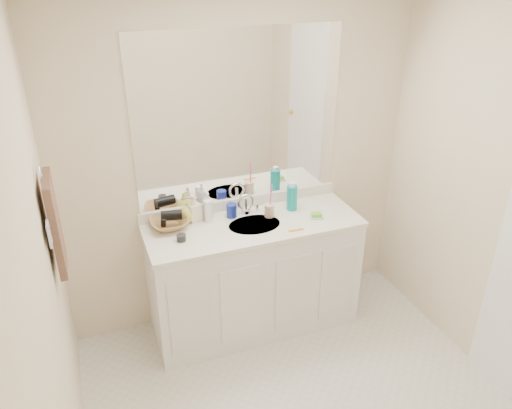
{
  "coord_description": "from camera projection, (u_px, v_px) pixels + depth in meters",
  "views": [
    {
      "loc": [
        -1.06,
        -1.84,
        2.58
      ],
      "look_at": [
        0.0,
        0.97,
        1.05
      ],
      "focal_mm": 35.0,
      "sensor_mm": 36.0,
      "label": 1
    }
  ],
  "objects": [
    {
      "name": "hand_towel",
      "position": [
        55.0,
        224.0,
        2.72
      ],
      "size": [
        0.04,
        0.32,
        0.55
      ],
      "primitive_type": "cube",
      "color": "#452F25",
      "rests_on": "towel_ring"
    },
    {
      "name": "sink_basin",
      "position": [
        254.0,
        226.0,
        3.48
      ],
      "size": [
        0.37,
        0.37,
        0.02
      ],
      "primitive_type": "cylinder",
      "color": "beige",
      "rests_on": "countertop"
    },
    {
      "name": "soap_bottle_cream",
      "position": [
        194.0,
        208.0,
        3.49
      ],
      "size": [
        0.11,
        0.11,
        0.19
      ],
      "primitive_type": "imported",
      "rotation": [
        0.0,
        0.0,
        0.32
      ],
      "color": "#F7E7C9",
      "rests_on": "countertop"
    },
    {
      "name": "ceiling",
      "position": [
        344.0,
        2.0,
        1.95
      ],
      "size": [
        2.6,
        2.6,
        0.02
      ],
      "primitive_type": "cube",
      "color": "white",
      "rests_on": "wall_back"
    },
    {
      "name": "soap_bottle_white",
      "position": [
        208.0,
        205.0,
        3.51
      ],
      "size": [
        0.08,
        0.08,
        0.2
      ],
      "primitive_type": "imported",
      "rotation": [
        0.0,
        0.0,
        -0.03
      ],
      "color": "silver",
      "rests_on": "countertop"
    },
    {
      "name": "hair_dryer",
      "position": [
        172.0,
        215.0,
        3.41
      ],
      "size": [
        0.15,
        0.1,
        0.07
      ],
      "primitive_type": "cylinder",
      "rotation": [
        0.0,
        1.57,
        -0.21
      ],
      "color": "black",
      "rests_on": "wicker_basket"
    },
    {
      "name": "switch_plate",
      "position": [
        49.0,
        234.0,
        2.53
      ],
      "size": [
        0.01,
        0.08,
        0.13
      ],
      "primitive_type": "cube",
      "color": "silver",
      "rests_on": "wall_left"
    },
    {
      "name": "soap_bottle_yellow",
      "position": [
        189.0,
        210.0,
        3.49
      ],
      "size": [
        0.17,
        0.17,
        0.16
      ],
      "primitive_type": "imported",
      "rotation": [
        0.0,
        0.0,
        0.44
      ],
      "color": "#F6FD62",
      "rests_on": "countertop"
    },
    {
      "name": "wicker_basket",
      "position": [
        169.0,
        223.0,
        3.43
      ],
      "size": [
        0.27,
        0.27,
        0.06
      ],
      "primitive_type": "imported",
      "rotation": [
        0.0,
        0.0,
        0.04
      ],
      "color": "olive",
      "rests_on": "countertop"
    },
    {
      "name": "mouthwash_bottle",
      "position": [
        292.0,
        198.0,
        3.64
      ],
      "size": [
        0.08,
        0.08,
        0.19
      ],
      "primitive_type": "cylinder",
      "rotation": [
        0.0,
        0.0,
        0.02
      ],
      "color": "#0B8E8F",
      "rests_on": "countertop"
    },
    {
      "name": "green_soap",
      "position": [
        317.0,
        214.0,
        3.56
      ],
      "size": [
        0.08,
        0.07,
        0.03
      ],
      "primitive_type": "cube",
      "rotation": [
        0.0,
        0.0,
        -0.32
      ],
      "color": "#6CCB31",
      "rests_on": "soap_dish"
    },
    {
      "name": "orange_comb",
      "position": [
        296.0,
        230.0,
        3.4
      ],
      "size": [
        0.11,
        0.03,
        0.0
      ],
      "primitive_type": "cube",
      "rotation": [
        0.0,
        0.0,
        -0.07
      ],
      "color": "orange",
      "rests_on": "countertop"
    },
    {
      "name": "faucet",
      "position": [
        246.0,
        206.0,
        3.6
      ],
      "size": [
        0.02,
        0.02,
        0.11
      ],
      "primitive_type": "cylinder",
      "color": "silver",
      "rests_on": "countertop"
    },
    {
      "name": "mirror",
      "position": [
        240.0,
        118.0,
        3.41
      ],
      "size": [
        1.48,
        0.01,
        1.2
      ],
      "primitive_type": "cube",
      "color": "white",
      "rests_on": "wall_back"
    },
    {
      "name": "dark_jar",
      "position": [
        181.0,
        238.0,
        3.27
      ],
      "size": [
        0.08,
        0.08,
        0.04
      ],
      "primitive_type": "cylinder",
      "rotation": [
        0.0,
        0.0,
        0.4
      ],
      "color": "black",
      "rests_on": "countertop"
    },
    {
      "name": "vanity_cabinet",
      "position": [
        254.0,
        277.0,
        3.7
      ],
      "size": [
        1.5,
        0.55,
        0.85
      ],
      "primitive_type": "cube",
      "color": "white",
      "rests_on": "floor"
    },
    {
      "name": "countertop",
      "position": [
        253.0,
        225.0,
        3.5
      ],
      "size": [
        1.52,
        0.57,
        0.03
      ],
      "primitive_type": "cube",
      "color": "white",
      "rests_on": "vanity_cabinet"
    },
    {
      "name": "extra_white_bottle",
      "position": [
        208.0,
        211.0,
        3.48
      ],
      "size": [
        0.06,
        0.06,
        0.16
      ],
      "primitive_type": "cylinder",
      "rotation": [
        0.0,
        0.0,
        0.35
      ],
      "color": "white",
      "rests_on": "countertop"
    },
    {
      "name": "tan_cup",
      "position": [
        269.0,
        211.0,
        3.56
      ],
      "size": [
        0.09,
        0.09,
        0.09
      ],
      "primitive_type": "cylinder",
      "rotation": [
        0.0,
        0.0,
        0.28
      ],
      "color": "#D2B094",
      "rests_on": "countertop"
    },
    {
      "name": "wall_left",
      "position": [
        47.0,
        320.0,
        2.08
      ],
      "size": [
        0.02,
        2.6,
        2.4
      ],
      "primitive_type": "cube",
      "color": "beige",
      "rests_on": "floor"
    },
    {
      "name": "toothbrush",
      "position": [
        271.0,
        197.0,
        3.52
      ],
      "size": [
        0.01,
        0.04,
        0.21
      ],
      "primitive_type": "cylinder",
      "rotation": [
        0.14,
        0.0,
        0.12
      ],
      "color": "#F741B7",
      "rests_on": "tan_cup"
    },
    {
      "name": "backsplash",
      "position": [
        241.0,
        202.0,
        3.69
      ],
      "size": [
        1.52,
        0.03,
        0.08
      ],
      "primitive_type": "cube",
      "color": "white",
      "rests_on": "countertop"
    },
    {
      "name": "towel_ring",
      "position": [
        40.0,
        174.0,
        2.58
      ],
      "size": [
        0.01,
        0.11,
        0.11
      ],
      "primitive_type": "torus",
      "rotation": [
        0.0,
        1.57,
        0.0
      ],
      "color": "silver",
      "rests_on": "wall_left"
    },
    {
      "name": "wall_back",
      "position": [
        240.0,
        167.0,
        3.58
      ],
      "size": [
        2.6,
        0.02,
        2.4
      ],
      "primitive_type": "cube",
      "color": "beige",
      "rests_on": "floor"
    },
    {
      "name": "soap_dish",
      "position": [
        316.0,
        217.0,
        3.56
      ],
      "size": [
        0.11,
        0.1,
        0.01
      ],
      "primitive_type": "cube",
      "rotation": [
        0.0,
        0.0,
        -0.3
      ],
      "color": "silver",
      "rests_on": "countertop"
    },
    {
      "name": "blue_mug",
      "position": [
        231.0,
        211.0,
        3.55
      ],
      "size": [
        0.08,
        0.08,
        0.1
      ],
      "primitive_type": "cylinder",
      "rotation": [
        0.0,
        0.0,
        -0.15
      ],
      "color": "navy",
      "rests_on": "countertop"
    }
  ]
}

